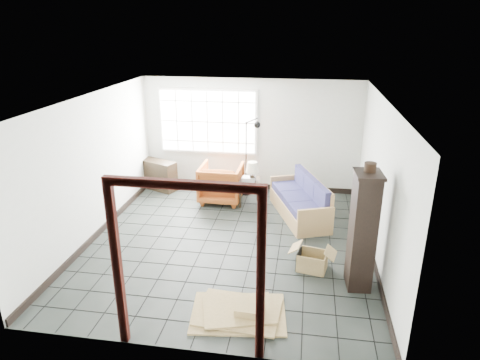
% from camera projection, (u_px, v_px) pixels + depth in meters
% --- Properties ---
extents(ground, '(5.50, 5.50, 0.00)m').
position_uv_depth(ground, '(230.00, 242.00, 7.77)').
color(ground, black).
rests_on(ground, ground).
extents(room_shell, '(5.02, 5.52, 2.61)m').
position_uv_depth(room_shell, '(229.00, 153.00, 7.21)').
color(room_shell, silver).
rests_on(room_shell, ground).
extents(window_panel, '(2.32, 0.08, 1.52)m').
position_uv_depth(window_panel, '(208.00, 122.00, 9.86)').
color(window_panel, silver).
rests_on(window_panel, ground).
extents(doorway_trim, '(1.80, 0.08, 2.20)m').
position_uv_depth(doorway_trim, '(186.00, 249.00, 4.79)').
color(doorway_trim, '#350F0C').
rests_on(doorway_trim, ground).
extents(futon_sofa, '(1.33, 2.01, 0.83)m').
position_uv_depth(futon_sofa, '(302.00, 202.00, 8.73)').
color(futon_sofa, '#A8764C').
rests_on(futon_sofa, ground).
extents(armchair, '(0.91, 0.85, 0.93)m').
position_uv_depth(armchair, '(221.00, 181.00, 9.43)').
color(armchair, maroon).
rests_on(armchair, ground).
extents(side_table, '(0.56, 0.56, 0.54)m').
position_uv_depth(side_table, '(249.00, 185.00, 9.27)').
color(side_table, black).
rests_on(side_table, ground).
extents(table_lamp, '(0.36, 0.36, 0.44)m').
position_uv_depth(table_lamp, '(252.00, 168.00, 9.07)').
color(table_lamp, black).
rests_on(table_lamp, side_table).
extents(projector, '(0.28, 0.22, 0.10)m').
position_uv_depth(projector, '(249.00, 179.00, 9.19)').
color(projector, silver).
rests_on(projector, side_table).
extents(floor_lamp, '(0.48, 0.34, 1.82)m').
position_uv_depth(floor_lamp, '(251.00, 154.00, 9.59)').
color(floor_lamp, black).
rests_on(floor_lamp, ground).
extents(console_shelf, '(0.97, 0.68, 0.70)m').
position_uv_depth(console_shelf, '(158.00, 175.00, 10.14)').
color(console_shelf, black).
rests_on(console_shelf, ground).
extents(tall_shelf, '(0.42, 0.52, 1.81)m').
position_uv_depth(tall_shelf, '(363.00, 231.00, 6.20)').
color(tall_shelf, black).
rests_on(tall_shelf, ground).
extents(pot, '(0.20, 0.20, 0.13)m').
position_uv_depth(pot, '(370.00, 167.00, 5.92)').
color(pot, black).
rests_on(pot, tall_shelf).
extents(open_box, '(0.79, 0.49, 0.41)m').
position_uv_depth(open_box, '(312.00, 261.00, 6.89)').
color(open_box, olive).
rests_on(open_box, ground).
extents(cardboard_pile, '(1.38, 1.05, 0.19)m').
position_uv_depth(cardboard_pile, '(240.00, 312.00, 5.84)').
color(cardboard_pile, olive).
rests_on(cardboard_pile, ground).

